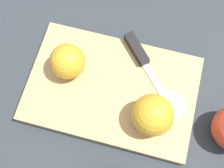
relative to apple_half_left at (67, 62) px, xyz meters
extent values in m
plane|color=#282D33|center=(0.09, -0.03, -0.06)|extent=(4.00, 4.00, 0.00)
cube|color=tan|center=(0.09, -0.03, -0.05)|extent=(0.35, 0.25, 0.02)
sphere|color=gold|center=(0.00, 0.00, 0.00)|extent=(0.07, 0.07, 0.07)
cylinder|color=beige|center=(0.01, 0.00, 0.00)|extent=(0.01, 0.07, 0.07)
sphere|color=gold|center=(0.18, -0.08, 0.00)|extent=(0.08, 0.08, 0.08)
cylinder|color=beige|center=(0.17, -0.08, 0.00)|extent=(0.01, 0.07, 0.07)
cube|color=silver|center=(0.18, 0.00, -0.03)|extent=(0.07, 0.08, 0.00)
cube|color=black|center=(0.13, 0.06, -0.03)|extent=(0.06, 0.07, 0.02)
cylinder|color=beige|center=(0.21, -0.05, -0.03)|extent=(0.06, 0.06, 0.01)
camera|label=1|loc=(0.13, -0.23, 0.55)|focal=50.00mm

